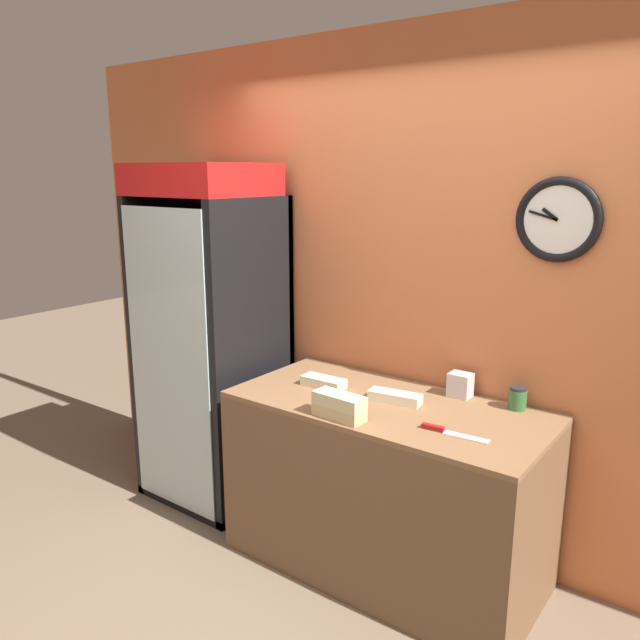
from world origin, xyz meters
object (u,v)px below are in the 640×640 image
sandwich_stack_bottom (339,412)px  condiment_jar (518,398)px  beverage_cooler (216,320)px  sandwich_flat_left (323,382)px  chefs_knife (445,431)px  napkin_dispenser (460,385)px  sandwich_flat_right (395,397)px  sandwich_stack_middle (339,400)px

sandwich_stack_bottom → condiment_jar: (0.61, 0.60, 0.02)m
condiment_jar → beverage_cooler: bearing=-173.1°
sandwich_flat_left → beverage_cooler: bearing=174.7°
sandwich_stack_bottom → chefs_knife: size_ratio=0.84×
beverage_cooler → napkin_dispenser: size_ratio=16.89×
sandwich_flat_left → chefs_knife: size_ratio=0.79×
sandwich_flat_right → napkin_dispenser: napkin_dispenser is taller
sandwich_stack_middle → sandwich_flat_right: 0.35m
sandwich_stack_bottom → chefs_knife: bearing=17.1°
beverage_cooler → sandwich_flat_left: 0.89m
beverage_cooler → chefs_knife: beverage_cooler is taller
sandwich_stack_bottom → napkin_dispenser: napkin_dispenser is taller
sandwich_stack_middle → napkin_dispenser: napkin_dispenser is taller
sandwich_stack_middle → condiment_jar: 0.85m
sandwich_flat_left → condiment_jar: (0.92, 0.30, 0.03)m
sandwich_flat_left → condiment_jar: bearing=17.9°
napkin_dispenser → sandwich_flat_left: bearing=-155.0°
beverage_cooler → napkin_dispenser: beverage_cooler is taller
beverage_cooler → sandwich_flat_right: size_ratio=7.58×
sandwich_stack_middle → napkin_dispenser: size_ratio=2.10×
beverage_cooler → sandwich_flat_left: size_ratio=8.50×
sandwich_stack_bottom → condiment_jar: condiment_jar is taller
sandwich_flat_left → napkin_dispenser: 0.70m
beverage_cooler → sandwich_stack_bottom: bearing=-17.9°
beverage_cooler → sandwich_stack_middle: size_ratio=8.05×
sandwich_flat_right → napkin_dispenser: bearing=50.4°
sandwich_stack_middle → sandwich_flat_left: sandwich_stack_middle is taller
sandwich_flat_right → chefs_knife: sandwich_flat_right is taller
chefs_knife → sandwich_stack_middle: bearing=-162.9°
napkin_dispenser → beverage_cooler: bearing=-171.9°
sandwich_stack_middle → beverage_cooler: bearing=162.1°
sandwich_flat_left → napkin_dispenser: bearing=25.0°
sandwich_stack_bottom → sandwich_flat_left: bearing=136.0°
beverage_cooler → condiment_jar: (1.79, 0.22, -0.16)m
sandwich_stack_bottom → sandwich_stack_middle: size_ratio=1.00×
beverage_cooler → chefs_knife: (1.63, -0.24, -0.21)m
sandwich_stack_bottom → sandwich_flat_right: 0.34m
condiment_jar → napkin_dispenser: napkin_dispenser is taller
sandwich_stack_bottom → sandwich_stack_middle: bearing=0.0°
sandwich_stack_middle → sandwich_flat_left: 0.43m
beverage_cooler → sandwich_stack_bottom: size_ratio=8.05×
sandwich_flat_right → sandwich_stack_bottom: bearing=-107.3°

